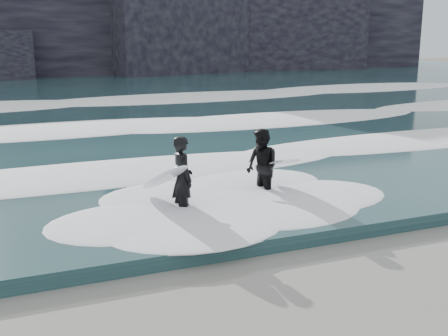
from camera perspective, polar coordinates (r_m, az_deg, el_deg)
The scene contains 7 objects.
sea at distance 35.28m, azimuth -12.32°, elevation 7.27°, with size 90.00×52.00×0.30m, color #1F3D42.
headland at distance 51.91m, azimuth -16.04°, elevation 14.43°, with size 70.00×9.00×10.00m, color black.
foam_near at distance 16.15m, azimuth 0.32°, elevation 0.97°, with size 60.00×3.20×0.20m, color white.
foam_mid at distance 22.66m, azimuth -6.49°, elevation 4.67°, with size 60.00×4.00×0.24m, color white.
foam_far at distance 31.34m, azimuth -11.04°, elevation 7.09°, with size 60.00×4.80×0.30m, color white.
surfer_left at distance 12.00m, azimuth -4.63°, elevation -1.04°, with size 1.08×2.07×1.83m.
surfer_right at distance 13.17m, azimuth 4.02°, elevation 0.17°, with size 1.10×1.93×1.77m.
Camera 1 is at (-6.03, -5.54, 4.00)m, focal length 45.00 mm.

